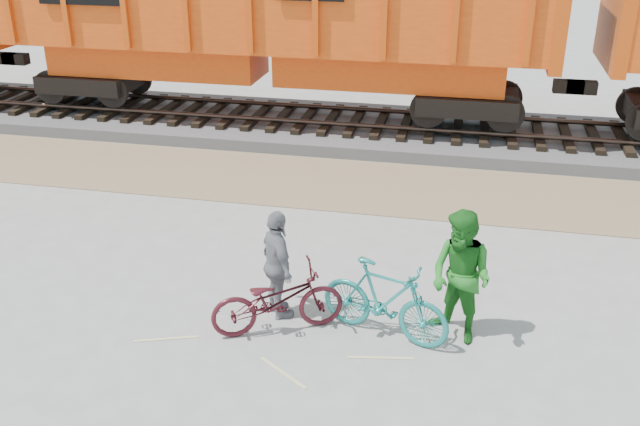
# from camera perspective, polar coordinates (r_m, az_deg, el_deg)

# --- Properties ---
(ground) EXTENTS (120.00, 120.00, 0.00)m
(ground) POSITION_cam_1_polar(r_m,az_deg,el_deg) (10.65, -5.49, -8.30)
(ground) COLOR #9E9E99
(ground) RESTS_ON ground
(gravel_strip) EXTENTS (120.00, 3.00, 0.02)m
(gravel_strip) POSITION_cam_1_polar(r_m,az_deg,el_deg) (15.41, 0.63, 2.46)
(gravel_strip) COLOR #99805F
(gravel_strip) RESTS_ON ground
(ballast_bed) EXTENTS (120.00, 4.00, 0.30)m
(ballast_bed) POSITION_cam_1_polar(r_m,az_deg,el_deg) (18.61, 2.85, 6.73)
(ballast_bed) COLOR slate
(ballast_bed) RESTS_ON ground
(track) EXTENTS (120.00, 2.60, 0.24)m
(track) POSITION_cam_1_polar(r_m,az_deg,el_deg) (18.52, 2.87, 7.69)
(track) COLOR black
(track) RESTS_ON ballast_bed
(hopper_car_center) EXTENTS (14.00, 3.13, 4.65)m
(hopper_car_center) POSITION_cam_1_polar(r_m,az_deg,el_deg) (18.47, -4.14, 15.66)
(hopper_car_center) COLOR black
(hopper_car_center) RESTS_ON track
(bicycle_teal) EXTENTS (1.98, 1.09, 1.15)m
(bicycle_teal) POSITION_cam_1_polar(r_m,az_deg,el_deg) (9.94, 5.20, -6.97)
(bicycle_teal) COLOR teal
(bicycle_teal) RESTS_ON ground
(bicycle_maroon) EXTENTS (1.98, 1.43, 0.99)m
(bicycle_maroon) POSITION_cam_1_polar(r_m,az_deg,el_deg) (10.07, -3.42, -6.98)
(bicycle_maroon) COLOR #49151D
(bicycle_maroon) RESTS_ON ground
(person_man) EXTENTS (1.17, 1.13, 1.90)m
(person_man) POSITION_cam_1_polar(r_m,az_deg,el_deg) (9.88, 11.21, -5.05)
(person_man) COLOR #207321
(person_man) RESTS_ON ground
(person_woman) EXTENTS (0.89, 1.03, 1.67)m
(person_woman) POSITION_cam_1_polar(r_m,az_deg,el_deg) (10.27, -3.41, -4.18)
(person_woman) COLOR gray
(person_woman) RESTS_ON ground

